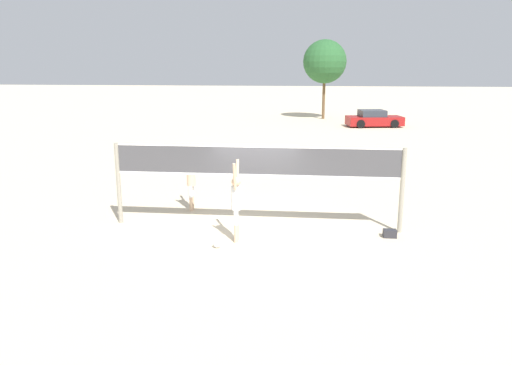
# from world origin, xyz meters

# --- Properties ---
(ground_plane) EXTENTS (200.00, 200.00, 0.00)m
(ground_plane) POSITION_xyz_m (0.00, 0.00, 0.00)
(ground_plane) COLOR beige
(volleyball_net) EXTENTS (8.52, 0.13, 2.48)m
(volleyball_net) POSITION_xyz_m (0.00, 0.00, 1.78)
(volleyball_net) COLOR gray
(volleyball_net) RESTS_ON ground_plane
(player_spiker) EXTENTS (0.28, 0.72, 2.25)m
(player_spiker) POSITION_xyz_m (-0.40, -1.27, 1.19)
(player_spiker) COLOR beige
(player_spiker) RESTS_ON ground_plane
(player_blocker) EXTENTS (0.28, 0.70, 2.10)m
(player_blocker) POSITION_xyz_m (-2.33, 1.55, 1.10)
(player_blocker) COLOR beige
(player_blocker) RESTS_ON ground_plane
(volleyball) EXTENTS (0.21, 0.21, 0.21)m
(volleyball) POSITION_xyz_m (-0.84, -1.82, 0.11)
(volleyball) COLOR white
(volleyball) RESTS_ON ground_plane
(gear_bag) EXTENTS (0.37, 0.26, 0.22)m
(gear_bag) POSITION_xyz_m (3.85, -0.47, 0.11)
(gear_bag) COLOR #2D2D33
(gear_bag) RESTS_ON ground_plane
(parked_car_near) EXTENTS (4.49, 2.57, 1.30)m
(parked_car_near) POSITION_xyz_m (6.47, 25.59, 0.59)
(parked_car_near) COLOR maroon
(parked_car_near) RESTS_ON ground_plane
(tree_left_cluster) EXTENTS (3.78, 3.78, 6.88)m
(tree_left_cluster) POSITION_xyz_m (2.67, 31.03, 4.98)
(tree_left_cluster) COLOR brown
(tree_left_cluster) RESTS_ON ground_plane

